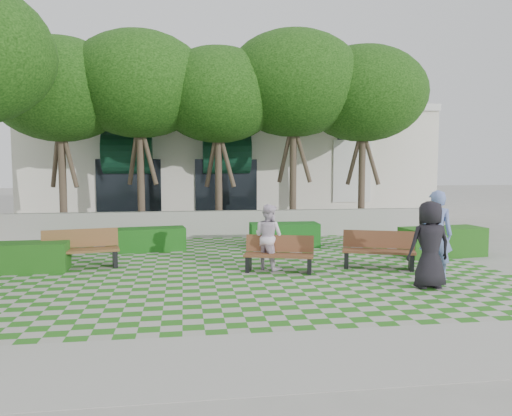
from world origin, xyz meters
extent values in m
plane|color=gray|center=(0.00, 0.00, 0.00)|extent=(90.00, 90.00, 0.00)
plane|color=#2B721E|center=(0.00, 1.00, 0.01)|extent=(12.00, 12.00, 0.00)
cube|color=#9E9B93|center=(0.00, -4.70, 0.01)|extent=(16.00, 2.00, 0.01)
cube|color=#9E9B93|center=(0.00, 6.20, 0.45)|extent=(15.00, 0.36, 0.90)
cube|color=brown|center=(3.30, 0.41, 0.42)|extent=(1.76, 1.07, 0.06)
cube|color=brown|center=(3.38, 0.64, 0.68)|extent=(1.63, 0.70, 0.42)
cube|color=black|center=(2.59, 0.67, 0.21)|extent=(0.25, 0.47, 0.41)
cube|color=black|center=(4.00, 0.15, 0.21)|extent=(0.25, 0.47, 0.41)
cube|color=brown|center=(0.87, 0.38, 0.40)|extent=(1.66, 0.92, 0.05)
cube|color=brown|center=(0.93, 0.60, 0.64)|extent=(1.56, 0.56, 0.40)
cube|color=black|center=(0.19, 0.58, 0.19)|extent=(0.21, 0.45, 0.39)
cube|color=black|center=(1.55, 0.18, 0.19)|extent=(0.21, 0.45, 0.39)
cube|color=brown|center=(-3.73, 1.43, 0.44)|extent=(1.83, 0.87, 0.06)
cube|color=brown|center=(-3.78, 1.68, 0.71)|extent=(1.75, 0.46, 0.44)
cube|color=black|center=(-4.50, 1.28, 0.22)|extent=(0.19, 0.50, 0.43)
cube|color=black|center=(-2.96, 1.59, 0.22)|extent=(0.19, 0.50, 0.43)
cube|color=#1C5115|center=(5.67, 1.76, 0.39)|extent=(2.33, 1.15, 0.78)
cube|color=#16531A|center=(1.71, 3.88, 0.36)|extent=(2.08, 0.88, 0.72)
cube|color=#154E15|center=(-2.21, 3.76, 0.33)|extent=(1.98, 1.00, 0.66)
cube|color=#194B14|center=(-4.97, 1.30, 0.34)|extent=(1.97, 0.83, 0.68)
imported|color=#6B80C4|center=(4.15, -0.67, 0.97)|extent=(0.83, 0.71, 1.93)
imported|color=black|center=(3.58, -1.50, 0.88)|extent=(0.86, 0.56, 1.77)
imported|color=silver|center=(0.69, 0.74, 0.78)|extent=(0.94, 0.95, 1.55)
cylinder|color=#47382B|center=(-5.50, 7.60, 1.82)|extent=(0.26, 0.26, 3.64)
ellipsoid|color=#1E4C11|center=(-5.50, 7.60, 5.07)|extent=(4.80, 4.80, 3.60)
cylinder|color=#47382B|center=(-2.80, 7.60, 1.90)|extent=(0.26, 0.26, 3.81)
ellipsoid|color=#1E4C11|center=(-2.80, 7.60, 5.30)|extent=(5.00, 5.00, 3.75)
cylinder|color=#47382B|center=(0.00, 7.60, 1.79)|extent=(0.26, 0.26, 3.58)
ellipsoid|color=#1E4C11|center=(0.00, 7.60, 4.99)|extent=(4.60, 4.60, 3.45)
cylinder|color=#47382B|center=(2.80, 7.60, 1.96)|extent=(0.26, 0.26, 3.92)
ellipsoid|color=#1E4C11|center=(2.80, 7.60, 5.46)|extent=(5.20, 5.20, 3.90)
cylinder|color=#47382B|center=(5.50, 7.60, 1.85)|extent=(0.26, 0.26, 3.70)
ellipsoid|color=#1E4C11|center=(5.50, 7.60, 5.15)|extent=(4.80, 4.80, 3.60)
cube|color=silver|center=(1.00, 14.20, 2.50)|extent=(18.00, 8.00, 5.00)
cube|color=white|center=(1.00, 10.20, 5.00)|extent=(18.00, 0.30, 0.30)
cube|color=black|center=(6.00, 10.18, 2.20)|extent=(1.40, 0.10, 2.40)
cylinder|color=#0F3723|center=(-3.50, 10.18, 3.00)|extent=(3.00, 1.80, 1.80)
cube|color=black|center=(-3.50, 10.18, 1.60)|extent=(2.60, 0.08, 2.20)
cylinder|color=#0F3723|center=(0.50, 10.18, 3.00)|extent=(3.00, 1.80, 1.80)
cube|color=black|center=(0.50, 10.18, 1.60)|extent=(2.60, 0.08, 2.20)
camera|label=1|loc=(-1.30, -10.78, 2.49)|focal=35.00mm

